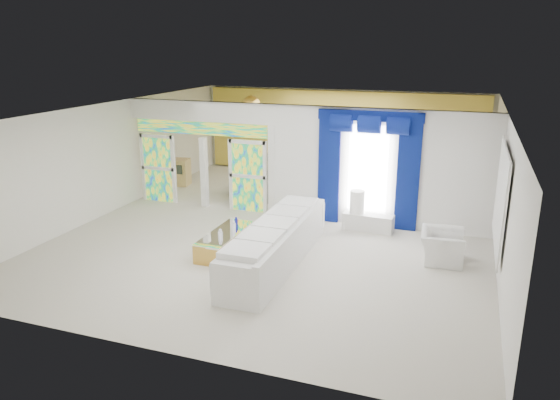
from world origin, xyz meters
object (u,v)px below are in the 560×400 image
at_px(console_table, 368,222).
at_px(armchair, 442,246).
at_px(white_sofa, 276,245).
at_px(coffee_table, 225,242).
at_px(grand_piano, 268,177).

relative_size(console_table, armchair, 1.23).
relative_size(white_sofa, armchair, 4.27).
height_order(white_sofa, coffee_table, white_sofa).
bearing_deg(armchair, grand_piano, 52.45).
bearing_deg(grand_piano, coffee_table, -69.32).
bearing_deg(grand_piano, armchair, -23.64).
xyz_separation_m(coffee_table, armchair, (4.65, 1.05, 0.12)).
bearing_deg(white_sofa, coffee_table, 167.10).
height_order(coffee_table, console_table, same).
distance_m(white_sofa, grand_piano, 5.58).
distance_m(white_sofa, coffee_table, 1.40).
xyz_separation_m(coffee_table, console_table, (2.80, 2.46, -0.00)).
distance_m(white_sofa, console_table, 3.13).
xyz_separation_m(white_sofa, console_table, (1.45, 2.76, -0.21)).
bearing_deg(white_sofa, grand_piano, 112.37).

